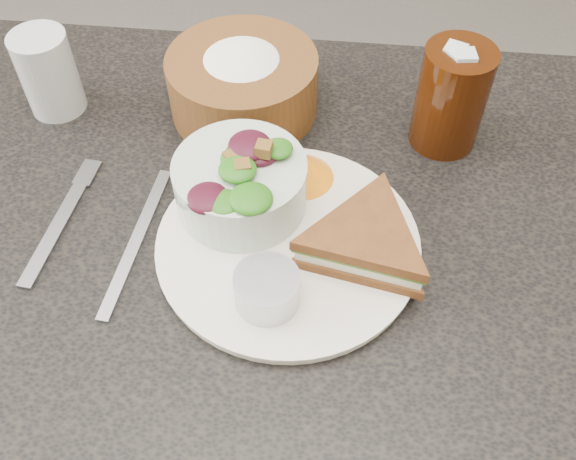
# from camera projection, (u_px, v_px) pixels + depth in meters

# --- Properties ---
(dining_table) EXTENTS (1.00, 0.70, 0.75)m
(dining_table) POSITION_uv_depth(u_px,v_px,m) (266.00, 385.00, 0.97)
(dining_table) COLOR black
(dining_table) RESTS_ON floor
(dinner_plate) EXTENTS (0.27, 0.27, 0.01)m
(dinner_plate) POSITION_uv_depth(u_px,v_px,m) (288.00, 245.00, 0.66)
(dinner_plate) COLOR silver
(dinner_plate) RESTS_ON dining_table
(sandwich) EXTENTS (0.18, 0.18, 0.04)m
(sandwich) POSITION_uv_depth(u_px,v_px,m) (366.00, 241.00, 0.63)
(sandwich) COLOR brown
(sandwich) RESTS_ON dinner_plate
(salad_bowl) EXTENTS (0.17, 0.17, 0.08)m
(salad_bowl) POSITION_uv_depth(u_px,v_px,m) (240.00, 177.00, 0.66)
(salad_bowl) COLOR #B7C9BF
(salad_bowl) RESTS_ON dinner_plate
(dressing_ramekin) EXTENTS (0.08, 0.08, 0.04)m
(dressing_ramekin) POSITION_uv_depth(u_px,v_px,m) (267.00, 289.00, 0.60)
(dressing_ramekin) COLOR #AAACB3
(dressing_ramekin) RESTS_ON dinner_plate
(orange_wedge) EXTENTS (0.10, 0.10, 0.03)m
(orange_wedge) POSITION_uv_depth(u_px,v_px,m) (302.00, 167.00, 0.70)
(orange_wedge) COLOR orange
(orange_wedge) RESTS_ON dinner_plate
(fork) EXTENTS (0.03, 0.16, 0.00)m
(fork) POSITION_uv_depth(u_px,v_px,m) (58.00, 226.00, 0.68)
(fork) COLOR gray
(fork) RESTS_ON dining_table
(knife) EXTENTS (0.03, 0.20, 0.00)m
(knife) POSITION_uv_depth(u_px,v_px,m) (137.00, 240.00, 0.67)
(knife) COLOR #A4A9B3
(knife) RESTS_ON dining_table
(bread_basket) EXTENTS (0.22, 0.22, 0.10)m
(bread_basket) POSITION_uv_depth(u_px,v_px,m) (242.00, 75.00, 0.77)
(bread_basket) COLOR brown
(bread_basket) RESTS_ON dining_table
(cola_glass) EXTENTS (0.10, 0.10, 0.14)m
(cola_glass) POSITION_uv_depth(u_px,v_px,m) (452.00, 94.00, 0.72)
(cola_glass) COLOR black
(cola_glass) RESTS_ON dining_table
(water_glass) EXTENTS (0.09, 0.09, 0.10)m
(water_glass) POSITION_uv_depth(u_px,v_px,m) (48.00, 73.00, 0.77)
(water_glass) COLOR #B1B8BD
(water_glass) RESTS_ON dining_table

